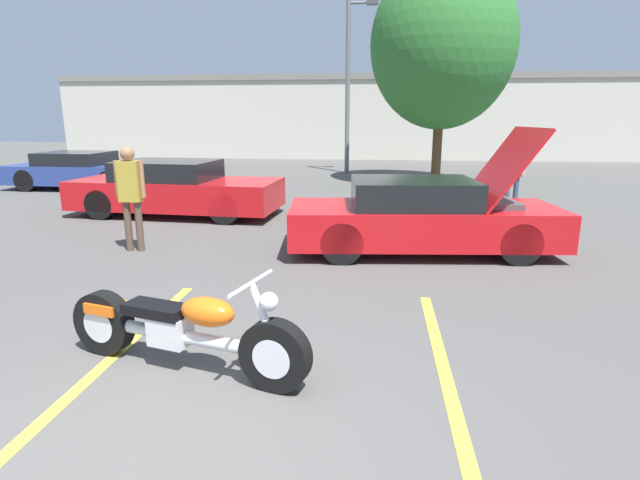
{
  "coord_description": "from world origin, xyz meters",
  "views": [
    {
      "loc": [
        1.51,
        -2.65,
        2.27
      ],
      "look_at": [
        0.85,
        3.21,
        0.8
      ],
      "focal_mm": 28.0,
      "sensor_mm": 36.0,
      "label": 1
    }
  ],
  "objects_px": {
    "parked_car_left_row": "(81,171)",
    "motorcycle": "(183,330)",
    "parked_car_right_row": "(175,189)",
    "show_car_hood_open": "(423,217)",
    "light_pole": "(350,79)",
    "tree_background": "(443,45)",
    "spectator_near_motorcycle": "(514,168)",
    "spectator_by_show_car": "(130,189)"
  },
  "relations": [
    {
      "from": "parked_car_left_row",
      "to": "motorcycle",
      "type": "bearing_deg",
      "value": -54.13
    },
    {
      "from": "parked_car_right_row",
      "to": "parked_car_left_row",
      "type": "xyz_separation_m",
      "value": [
        -4.72,
        3.89,
        -0.04
      ]
    },
    {
      "from": "show_car_hood_open",
      "to": "parked_car_right_row",
      "type": "xyz_separation_m",
      "value": [
        -5.47,
        2.71,
        -0.0
      ]
    },
    {
      "from": "show_car_hood_open",
      "to": "light_pole",
      "type": "bearing_deg",
      "value": 93.7
    },
    {
      "from": "motorcycle",
      "to": "parked_car_left_row",
      "type": "relative_size",
      "value": 0.55
    },
    {
      "from": "tree_background",
      "to": "spectator_near_motorcycle",
      "type": "bearing_deg",
      "value": -76.41
    },
    {
      "from": "motorcycle",
      "to": "spectator_near_motorcycle",
      "type": "height_order",
      "value": "spectator_near_motorcycle"
    },
    {
      "from": "motorcycle",
      "to": "parked_car_right_row",
      "type": "height_order",
      "value": "parked_car_right_row"
    },
    {
      "from": "show_car_hood_open",
      "to": "spectator_by_show_car",
      "type": "xyz_separation_m",
      "value": [
        -4.92,
        -0.49,
        0.45
      ]
    },
    {
      "from": "spectator_near_motorcycle",
      "to": "light_pole",
      "type": "bearing_deg",
      "value": 118.64
    },
    {
      "from": "spectator_by_show_car",
      "to": "show_car_hood_open",
      "type": "bearing_deg",
      "value": 5.68
    },
    {
      "from": "show_car_hood_open",
      "to": "motorcycle",
      "type": "bearing_deg",
      "value": -125.06
    },
    {
      "from": "light_pole",
      "to": "parked_car_right_row",
      "type": "xyz_separation_m",
      "value": [
        -3.54,
        -9.35,
        -3.05
      ]
    },
    {
      "from": "tree_background",
      "to": "spectator_near_motorcycle",
      "type": "xyz_separation_m",
      "value": [
        1.24,
        -5.12,
        -3.45
      ]
    },
    {
      "from": "light_pole",
      "to": "tree_background",
      "type": "relative_size",
      "value": 0.91
    },
    {
      "from": "tree_background",
      "to": "parked_car_right_row",
      "type": "relative_size",
      "value": 1.48
    },
    {
      "from": "parked_car_left_row",
      "to": "spectator_near_motorcycle",
      "type": "xyz_separation_m",
      "value": [
        12.65,
        -2.58,
        0.49
      ]
    },
    {
      "from": "tree_background",
      "to": "motorcycle",
      "type": "xyz_separation_m",
      "value": [
        -3.73,
        -13.55,
        -4.13
      ]
    },
    {
      "from": "parked_car_left_row",
      "to": "parked_car_right_row",
      "type": "bearing_deg",
      "value": -38.5
    },
    {
      "from": "light_pole",
      "to": "spectator_near_motorcycle",
      "type": "xyz_separation_m",
      "value": [
        4.39,
        -8.04,
        -2.6
      ]
    },
    {
      "from": "tree_background",
      "to": "motorcycle",
      "type": "height_order",
      "value": "tree_background"
    },
    {
      "from": "parked_car_right_row",
      "to": "parked_car_left_row",
      "type": "bearing_deg",
      "value": 144.44
    },
    {
      "from": "spectator_near_motorcycle",
      "to": "spectator_by_show_car",
      "type": "distance_m",
      "value": 8.65
    },
    {
      "from": "light_pole",
      "to": "show_car_hood_open",
      "type": "relative_size",
      "value": 1.43
    },
    {
      "from": "parked_car_left_row",
      "to": "spectator_by_show_car",
      "type": "xyz_separation_m",
      "value": [
        5.27,
        -7.09,
        0.5
      ]
    },
    {
      "from": "tree_background",
      "to": "show_car_hood_open",
      "type": "relative_size",
      "value": 1.56
    },
    {
      "from": "tree_background",
      "to": "spectator_by_show_car",
      "type": "distance_m",
      "value": 11.93
    },
    {
      "from": "tree_background",
      "to": "light_pole",
      "type": "bearing_deg",
      "value": 137.16
    },
    {
      "from": "parked_car_left_row",
      "to": "spectator_by_show_car",
      "type": "relative_size",
      "value": 2.5
    },
    {
      "from": "light_pole",
      "to": "motorcycle",
      "type": "xyz_separation_m",
      "value": [
        -0.58,
        -16.48,
        -3.28
      ]
    },
    {
      "from": "parked_car_left_row",
      "to": "spectator_near_motorcycle",
      "type": "bearing_deg",
      "value": -10.54
    },
    {
      "from": "show_car_hood_open",
      "to": "parked_car_right_row",
      "type": "distance_m",
      "value": 6.11
    },
    {
      "from": "tree_background",
      "to": "spectator_by_show_car",
      "type": "relative_size",
      "value": 4.05
    },
    {
      "from": "light_pole",
      "to": "tree_background",
      "type": "height_order",
      "value": "tree_background"
    },
    {
      "from": "light_pole",
      "to": "spectator_by_show_car",
      "type": "xyz_separation_m",
      "value": [
        -2.99,
        -12.55,
        -2.59
      ]
    },
    {
      "from": "tree_background",
      "to": "parked_car_right_row",
      "type": "xyz_separation_m",
      "value": [
        -6.69,
        -6.43,
        -3.9
      ]
    },
    {
      "from": "light_pole",
      "to": "parked_car_right_row",
      "type": "bearing_deg",
      "value": -110.72
    },
    {
      "from": "show_car_hood_open",
      "to": "parked_car_right_row",
      "type": "height_order",
      "value": "show_car_hood_open"
    },
    {
      "from": "tree_background",
      "to": "show_car_hood_open",
      "type": "xyz_separation_m",
      "value": [
        -1.22,
        -9.14,
        -3.9
      ]
    },
    {
      "from": "parked_car_right_row",
      "to": "parked_car_left_row",
      "type": "distance_m",
      "value": 6.12
    },
    {
      "from": "show_car_hood_open",
      "to": "parked_car_left_row",
      "type": "distance_m",
      "value": 12.14
    },
    {
      "from": "parked_car_right_row",
      "to": "spectator_near_motorcycle",
      "type": "bearing_deg",
      "value": 13.31
    }
  ]
}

